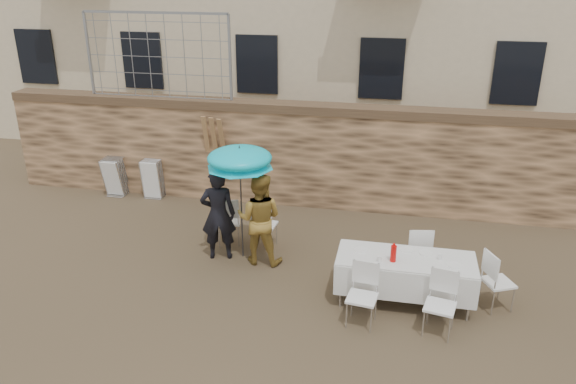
% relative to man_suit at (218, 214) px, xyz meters
% --- Properties ---
extents(ground, '(80.00, 80.00, 0.00)m').
position_rel_man_suit_xyz_m(ground, '(0.87, -2.25, -0.85)').
color(ground, brown).
rests_on(ground, ground).
extents(stone_wall, '(13.00, 0.50, 2.20)m').
position_rel_man_suit_xyz_m(stone_wall, '(0.87, 2.75, 0.25)').
color(stone_wall, olive).
rests_on(stone_wall, ground).
extents(chain_link_fence, '(3.20, 0.06, 1.80)m').
position_rel_man_suit_xyz_m(chain_link_fence, '(-2.13, 2.75, 2.25)').
color(chain_link_fence, gray).
rests_on(chain_link_fence, stone_wall).
extents(man_suit, '(0.70, 0.55, 1.69)m').
position_rel_man_suit_xyz_m(man_suit, '(0.00, 0.00, 0.00)').
color(man_suit, black).
rests_on(man_suit, ground).
extents(woman_dress, '(0.82, 0.64, 1.67)m').
position_rel_man_suit_xyz_m(woman_dress, '(0.75, 0.00, -0.01)').
color(woman_dress, gold).
rests_on(woman_dress, ground).
extents(umbrella, '(1.16, 1.16, 1.94)m').
position_rel_man_suit_xyz_m(umbrella, '(0.40, 0.10, 0.98)').
color(umbrella, '#3F3F44').
rests_on(umbrella, ground).
extents(couple_chair_left, '(0.61, 0.61, 0.96)m').
position_rel_man_suit_xyz_m(couple_chair_left, '(0.00, 0.55, -0.37)').
color(couple_chair_left, white).
rests_on(couple_chair_left, ground).
extents(couple_chair_right, '(0.52, 0.52, 0.96)m').
position_rel_man_suit_xyz_m(couple_chair_right, '(0.70, 0.55, -0.37)').
color(couple_chair_right, white).
rests_on(couple_chair_right, ground).
extents(banquet_table, '(2.10, 0.85, 0.78)m').
position_rel_man_suit_xyz_m(banquet_table, '(3.27, -0.79, -0.11)').
color(banquet_table, silver).
rests_on(banquet_table, ground).
extents(soda_bottle, '(0.09, 0.09, 0.26)m').
position_rel_man_suit_xyz_m(soda_bottle, '(3.07, -0.94, 0.06)').
color(soda_bottle, red).
rests_on(soda_bottle, banquet_table).
extents(table_chair_front_left, '(0.54, 0.54, 0.96)m').
position_rel_man_suit_xyz_m(table_chair_front_left, '(2.67, -1.54, -0.37)').
color(table_chair_front_left, white).
rests_on(table_chair_front_left, ground).
extents(table_chair_front_right, '(0.57, 0.57, 0.96)m').
position_rel_man_suit_xyz_m(table_chair_front_right, '(3.77, -1.54, -0.37)').
color(table_chair_front_right, white).
rests_on(table_chair_front_right, ground).
extents(table_chair_back, '(0.56, 0.56, 0.96)m').
position_rel_man_suit_xyz_m(table_chair_back, '(3.47, 0.01, -0.37)').
color(table_chair_back, white).
rests_on(table_chair_back, ground).
extents(table_chair_side, '(0.64, 0.64, 0.96)m').
position_rel_man_suit_xyz_m(table_chair_side, '(4.67, -0.69, -0.37)').
color(table_chair_side, white).
rests_on(table_chair_side, ground).
extents(chair_stack_left, '(0.46, 0.47, 0.92)m').
position_rel_man_suit_xyz_m(chair_stack_left, '(-3.23, 2.47, -0.39)').
color(chair_stack_left, white).
rests_on(chair_stack_left, ground).
extents(chair_stack_right, '(0.46, 0.40, 0.92)m').
position_rel_man_suit_xyz_m(chair_stack_right, '(-2.33, 2.47, -0.39)').
color(chair_stack_right, white).
rests_on(chair_stack_right, ground).
extents(wood_planks, '(0.70, 0.20, 2.00)m').
position_rel_man_suit_xyz_m(wood_planks, '(-0.73, 2.54, 0.15)').
color(wood_planks, '#A37749').
rests_on(wood_planks, ground).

